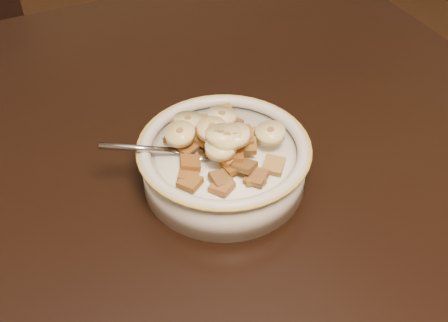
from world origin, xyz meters
name	(u,v)px	position (x,y,z in m)	size (l,w,h in m)	color
cereal_bowl	(224,167)	(0.27, -0.02, 0.77)	(0.17, 0.17, 0.04)	silver
milk	(224,153)	(0.27, -0.02, 0.79)	(0.15, 0.15, 0.00)	white
spoon	(197,152)	(0.24, -0.01, 0.80)	(0.03, 0.04, 0.01)	gray
cereal_square_0	(211,127)	(0.26, 0.00, 0.81)	(0.02, 0.02, 0.01)	brown
cereal_square_1	(188,175)	(0.22, -0.04, 0.80)	(0.02, 0.02, 0.01)	brown
cereal_square_2	(223,136)	(0.27, -0.02, 0.82)	(0.02, 0.02, 0.01)	brown
cereal_square_3	(190,163)	(0.23, -0.03, 0.80)	(0.02, 0.02, 0.01)	brown
cereal_square_4	(175,134)	(0.23, 0.02, 0.80)	(0.02, 0.02, 0.01)	brown
cereal_square_5	(219,129)	(0.27, -0.01, 0.82)	(0.02, 0.02, 0.01)	brown
cereal_square_6	(257,177)	(0.28, -0.07, 0.80)	(0.02, 0.02, 0.01)	brown
cereal_square_7	(215,126)	(0.27, 0.01, 0.81)	(0.02, 0.02, 0.01)	brown
cereal_square_8	(188,134)	(0.24, 0.01, 0.80)	(0.02, 0.02, 0.01)	brown
cereal_square_9	(182,123)	(0.24, 0.04, 0.80)	(0.02, 0.02, 0.01)	brown
cereal_square_10	(253,136)	(0.30, -0.02, 0.80)	(0.02, 0.02, 0.01)	olive
cereal_square_11	(175,137)	(0.23, 0.02, 0.80)	(0.02, 0.02, 0.01)	brown
cereal_square_12	(274,165)	(0.30, -0.07, 0.80)	(0.02, 0.02, 0.01)	olive
cereal_square_13	(199,121)	(0.26, 0.03, 0.80)	(0.02, 0.02, 0.01)	brown
cereal_square_14	(233,154)	(0.27, -0.04, 0.81)	(0.02, 0.02, 0.01)	brown
cereal_square_15	(187,146)	(0.23, -0.01, 0.80)	(0.02, 0.02, 0.01)	brown
cereal_square_16	(221,179)	(0.25, -0.06, 0.80)	(0.02, 0.02, 0.01)	brown
cereal_square_17	(245,166)	(0.27, -0.06, 0.81)	(0.02, 0.02, 0.01)	brown
cereal_square_18	(255,177)	(0.28, -0.07, 0.80)	(0.02, 0.02, 0.01)	brown
cereal_square_19	(241,140)	(0.28, -0.03, 0.81)	(0.02, 0.02, 0.01)	brown
cereal_square_20	(232,123)	(0.29, 0.01, 0.80)	(0.02, 0.02, 0.01)	brown
cereal_square_21	(222,187)	(0.24, -0.07, 0.80)	(0.02, 0.02, 0.01)	#95592F
cereal_square_22	(233,165)	(0.26, -0.05, 0.80)	(0.02, 0.02, 0.01)	brown
cereal_square_23	(227,156)	(0.26, -0.04, 0.81)	(0.02, 0.02, 0.01)	#9A671A
cereal_square_24	(224,113)	(0.29, 0.04, 0.80)	(0.02, 0.02, 0.01)	brown
cereal_square_25	(200,136)	(0.25, 0.00, 0.81)	(0.02, 0.02, 0.01)	brown
cereal_square_26	(242,132)	(0.29, -0.02, 0.81)	(0.02, 0.02, 0.01)	brown
cereal_square_27	(190,182)	(0.22, -0.05, 0.80)	(0.02, 0.02, 0.01)	olive
cereal_square_28	(247,145)	(0.29, -0.04, 0.81)	(0.02, 0.02, 0.01)	brown
banana_slice_0	(222,117)	(0.28, 0.01, 0.82)	(0.03, 0.03, 0.01)	#FCE4A0
banana_slice_1	(221,135)	(0.26, -0.03, 0.83)	(0.03, 0.03, 0.01)	#FDDE9A
banana_slice_2	(227,138)	(0.26, -0.04, 0.83)	(0.03, 0.03, 0.01)	#E0D47B
banana_slice_3	(212,129)	(0.26, -0.02, 0.82)	(0.03, 0.03, 0.01)	#FEE789
banana_slice_4	(188,121)	(0.24, 0.02, 0.81)	(0.03, 0.03, 0.01)	#D2B972
banana_slice_5	(180,134)	(0.23, 0.00, 0.82)	(0.03, 0.03, 0.01)	#DFBC6C
banana_slice_6	(221,148)	(0.25, -0.04, 0.82)	(0.03, 0.03, 0.01)	#FFDA87
banana_slice_7	(270,133)	(0.31, -0.03, 0.81)	(0.03, 0.03, 0.01)	#FFF6A6
banana_slice_8	(235,136)	(0.27, -0.04, 0.83)	(0.03, 0.03, 0.01)	#EAC985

